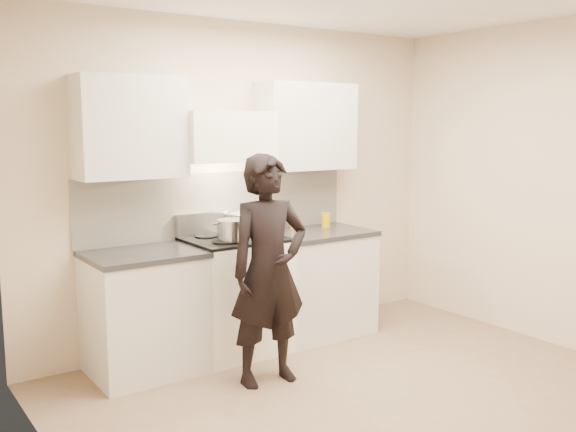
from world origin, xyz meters
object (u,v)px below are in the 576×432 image
at_px(counter_right, 316,282).
at_px(wok, 246,218).
at_px(utensil_crock, 270,221).
at_px(stove, 235,295).
at_px(person, 269,270).

distance_m(counter_right, wok, 0.89).
relative_size(wok, utensil_crock, 1.64).
bearing_deg(utensil_crock, stove, -155.06).
relative_size(counter_right, wok, 1.87).
bearing_deg(stove, person, -99.86).
distance_m(wok, utensil_crock, 0.30).
distance_m(stove, counter_right, 0.83).
bearing_deg(person, utensil_crock, 60.75).
relative_size(stove, counter_right, 1.04).
bearing_deg(stove, wok, 35.90).
height_order(counter_right, wok, wok).
height_order(stove, utensil_crock, utensil_crock).
bearing_deg(person, stove, 84.60).
relative_size(utensil_crock, person, 0.18).
distance_m(counter_right, utensil_crock, 0.69).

